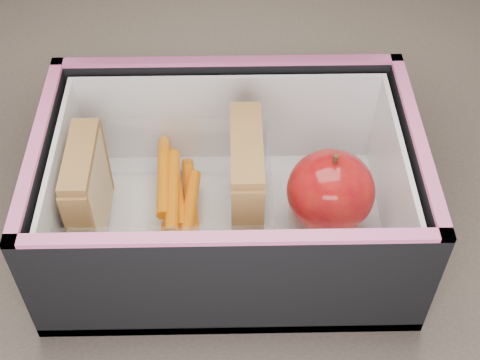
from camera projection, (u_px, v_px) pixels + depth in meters
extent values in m
cube|color=#63554C|center=(255.00, 210.00, 0.68)|extent=(1.20, 0.80, 0.03)
cube|color=tan|center=(80.00, 193.00, 0.59)|extent=(0.01, 0.08, 0.09)
cube|color=#C46575|center=(89.00, 195.00, 0.60)|extent=(0.01, 0.08, 0.08)
cube|color=tan|center=(97.00, 192.00, 0.59)|extent=(0.01, 0.08, 0.09)
cube|color=brown|center=(79.00, 155.00, 0.56)|extent=(0.02, 0.09, 0.01)
cube|color=tan|center=(237.00, 186.00, 0.59)|extent=(0.01, 0.09, 0.10)
cube|color=#C46575|center=(246.00, 189.00, 0.59)|extent=(0.01, 0.09, 0.09)
cube|color=tan|center=(255.00, 186.00, 0.59)|extent=(0.01, 0.09, 0.10)
cube|color=brown|center=(247.00, 143.00, 0.55)|extent=(0.03, 0.10, 0.01)
cylinder|color=orange|center=(165.00, 235.00, 0.61)|extent=(0.03, 0.10, 0.01)
cylinder|color=orange|center=(189.00, 212.00, 0.61)|extent=(0.02, 0.10, 0.01)
cylinder|color=orange|center=(164.00, 176.00, 0.63)|extent=(0.02, 0.10, 0.01)
cylinder|color=orange|center=(191.00, 198.00, 0.64)|extent=(0.02, 0.10, 0.01)
cylinder|color=orange|center=(176.00, 188.00, 0.63)|extent=(0.03, 0.10, 0.01)
cylinder|color=orange|center=(173.00, 190.00, 0.62)|extent=(0.01, 0.10, 0.01)
cube|color=white|center=(326.00, 214.00, 0.63)|extent=(0.07, 0.08, 0.01)
ellipsoid|color=#8D000E|center=(331.00, 191.00, 0.60)|extent=(0.09, 0.09, 0.07)
cylinder|color=#442C18|center=(335.00, 160.00, 0.57)|extent=(0.01, 0.01, 0.01)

